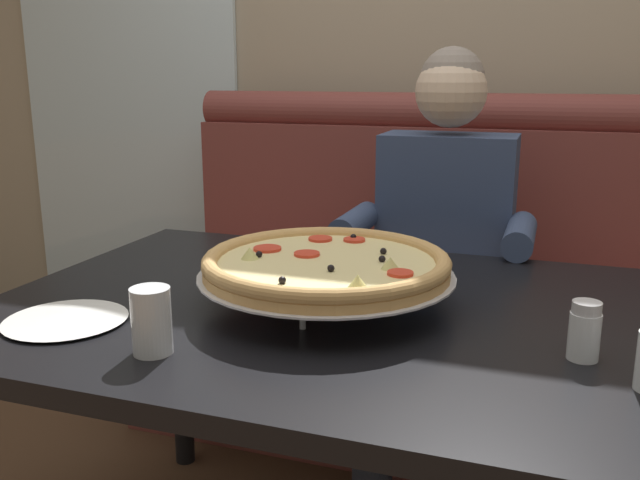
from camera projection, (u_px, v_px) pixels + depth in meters
name	position (u px, v px, depth m)	size (l,w,h in m)	color
back_wall_with_window	(455.00, 20.00, 2.65)	(6.00, 0.12, 2.80)	tan
window_panel	(124.00, 27.00, 3.05)	(1.10, 0.02, 2.80)	white
booth_bench	(418.00, 309.00, 2.36)	(1.83, 0.78, 1.13)	brown
dining_table	(331.00, 339.00, 1.41)	(1.39, 0.99, 0.74)	black
diner_main	(440.00, 243.00, 2.01)	(0.54, 0.64, 1.27)	#2D3342
pizza	(326.00, 265.00, 1.37)	(0.52, 0.52, 0.12)	silver
shaker_oregano	(584.00, 335.00, 1.12)	(0.05, 0.05, 0.10)	white
plate_near_left	(66.00, 317.00, 1.30)	(0.23, 0.23, 0.02)	white
drinking_glass	(152.00, 325.00, 1.14)	(0.07, 0.07, 0.12)	silver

